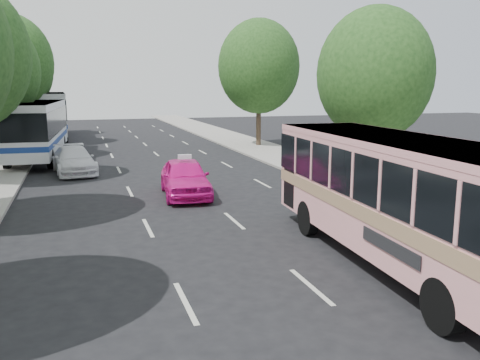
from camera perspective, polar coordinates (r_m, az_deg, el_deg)
name	(u,v)px	position (r m, az deg, el deg)	size (l,w,h in m)	color
ground	(242,262)	(13.30, 0.25, -9.24)	(120.00, 120.00, 0.00)	black
sidewalk_right	(271,152)	(34.50, 3.53, 3.12)	(4.00, 90.00, 0.12)	#9E998E
tree_left_e	(10,59)	(42.15, -24.40, 12.24)	(6.30, 6.30, 9.82)	#38281E
tree_left_f	(19,69)	(50.11, -23.55, 11.39)	(5.88, 5.88, 9.16)	#38281E
tree_right_near	(377,69)	(23.53, 15.17, 11.89)	(5.10, 5.10, 7.95)	#38281E
tree_right_far	(260,63)	(38.14, 2.28, 12.96)	(6.00, 6.00, 9.35)	#38281E
pink_bus	(399,187)	(13.19, 17.37, -0.77)	(3.08, 10.29, 3.25)	pink
pink_taxi	(185,178)	(21.05, -6.18, 0.28)	(1.83, 4.55, 1.55)	#E51390
white_pickup	(74,160)	(27.81, -18.16, 2.13)	(1.93, 4.74, 1.38)	white
tour_coach_front	(37,125)	(33.78, -21.84, 5.74)	(3.22, 11.91, 3.52)	white
tour_coach_rear	(49,111)	(47.72, -20.70, 7.28)	(3.27, 13.13, 3.90)	silver
taxi_roof_sign	(185,157)	(20.91, -6.23, 2.61)	(0.55, 0.18, 0.18)	silver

